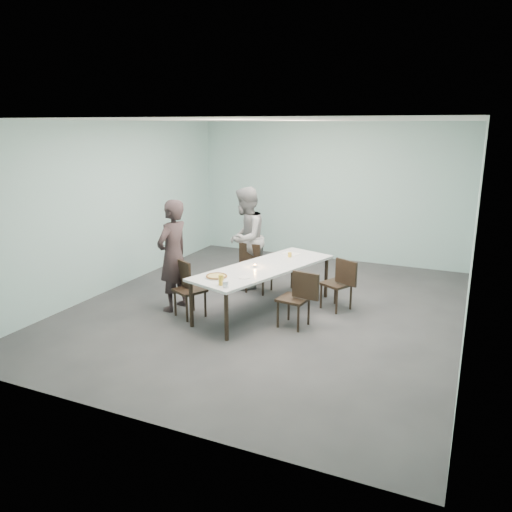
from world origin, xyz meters
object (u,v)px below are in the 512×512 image
at_px(chair_near_left, 187,285).
at_px(amber_tumbler, 290,255).
at_px(beer_glass, 221,280).
at_px(chair_near_right, 299,295).
at_px(chair_far_right, 340,281).
at_px(diner_far, 246,238).
at_px(table, 264,270).
at_px(water_tumbler, 226,284).
at_px(chair_far_left, 255,264).
at_px(side_plate, 245,277).
at_px(pizza, 217,276).
at_px(tealight, 255,266).
at_px(diner_near, 173,256).

bearing_deg(chair_near_left, amber_tumbler, 74.37).
bearing_deg(beer_glass, chair_near_right, 37.73).
xyz_separation_m(chair_far_right, diner_far, (-1.90, 0.46, 0.43)).
relative_size(table, beer_glass, 18.34).
height_order(diner_far, water_tumbler, diner_far).
bearing_deg(chair_far_left, side_plate, -67.11).
xyz_separation_m(chair_far_right, pizza, (-1.52, -1.36, 0.27)).
xyz_separation_m(chair_near_left, chair_far_left, (0.50, 1.51, 0.00)).
height_order(chair_near_left, amber_tumbler, chair_near_left).
distance_m(chair_far_left, chair_near_right, 1.80).
distance_m(chair_near_left, beer_glass, 1.03).
xyz_separation_m(chair_far_left, side_plate, (0.51, -1.53, 0.25)).
bearing_deg(tealight, side_plate, -81.36).
xyz_separation_m(table, amber_tumbler, (0.17, 0.71, 0.10)).
bearing_deg(chair_far_left, water_tumbler, -72.82).
height_order(chair_near_left, pizza, chair_near_left).
bearing_deg(beer_glass, diner_far, 106.13).
height_order(chair_far_right, pizza, chair_far_right).
bearing_deg(diner_far, beer_glass, 11.30).
bearing_deg(amber_tumbler, diner_far, 164.00).
height_order(chair_far_right, water_tumbler, chair_far_right).
distance_m(diner_far, side_plate, 1.83).
bearing_deg(pizza, chair_near_left, 164.16).
distance_m(table, pizza, 0.93).
bearing_deg(diner_near, chair_near_left, 72.70).
relative_size(diner_far, side_plate, 10.34).
height_order(diner_near, water_tumbler, diner_near).
height_order(pizza, beer_glass, beer_glass).
xyz_separation_m(chair_near_left, tealight, (0.92, 0.55, 0.27)).
relative_size(chair_near_left, tealight, 15.54).
bearing_deg(table, chair_near_left, -147.70).
relative_size(table, chair_far_left, 3.16).
bearing_deg(water_tumbler, chair_near_left, 151.19).
distance_m(beer_glass, amber_tumbler, 1.86).
relative_size(chair_near_right, diner_near, 0.48).
bearing_deg(table, chair_far_right, 25.15).
bearing_deg(side_plate, amber_tumbler, 81.68).
xyz_separation_m(chair_near_right, water_tumbler, (-0.81, -0.77, 0.29)).
xyz_separation_m(chair_near_left, side_plate, (1.01, -0.01, 0.25)).
xyz_separation_m(chair_near_right, amber_tumbler, (-0.56, 1.13, 0.29)).
xyz_separation_m(chair_far_left, diner_near, (-0.83, -1.37, 0.40)).
bearing_deg(side_plate, water_tumbler, -95.07).
bearing_deg(chair_far_left, tealight, -61.72).
relative_size(side_plate, water_tumbler, 2.00).
distance_m(chair_far_left, pizza, 1.72).
xyz_separation_m(chair_near_right, beer_glass, (-0.91, -0.70, 0.32)).
height_order(water_tumbler, tealight, water_tumbler).
xyz_separation_m(table, tealight, (-0.12, -0.11, 0.08)).
bearing_deg(tealight, diner_far, 121.71).
relative_size(chair_far_left, chair_far_right, 1.00).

